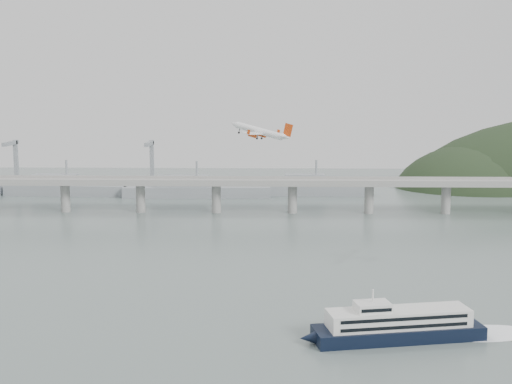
{
  "coord_description": "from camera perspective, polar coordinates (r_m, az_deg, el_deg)",
  "views": [
    {
      "loc": [
        7.93,
        -242.31,
        81.57
      ],
      "look_at": [
        0.0,
        55.0,
        36.0
      ],
      "focal_mm": 48.0,
      "sensor_mm": 36.0,
      "label": 1
    }
  ],
  "objects": [
    {
      "name": "ferry",
      "position": [
        232.15,
        11.77,
        -10.81
      ],
      "size": [
        91.4,
        28.83,
        17.36
      ],
      "rotation": [
        0.0,
        0.0,
        0.19
      ],
      "color": "black",
      "rests_on": "ground"
    },
    {
      "name": "ground",
      "position": [
        255.79,
        -0.33,
        -9.88
      ],
      "size": [
        900.0,
        900.0,
        0.0
      ],
      "primitive_type": "plane",
      "color": "slate",
      "rests_on": "ground"
    },
    {
      "name": "airliner",
      "position": [
        351.28,
        0.4,
        5.06
      ],
      "size": [
        33.26,
        31.47,
        10.22
      ],
      "rotation": [
        0.05,
        -0.21,
        2.66
      ],
      "color": "white",
      "rests_on": "ground"
    },
    {
      "name": "distant_fleet",
      "position": [
        538.32,
        -16.15,
        0.32
      ],
      "size": [
        453.0,
        60.9,
        40.0
      ],
      "color": "gray",
      "rests_on": "ground"
    },
    {
      "name": "bridge",
      "position": [
        447.0,
        0.35,
        0.49
      ],
      "size": [
        800.0,
        22.0,
        23.9
      ],
      "color": "gray",
      "rests_on": "ground"
    }
  ]
}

